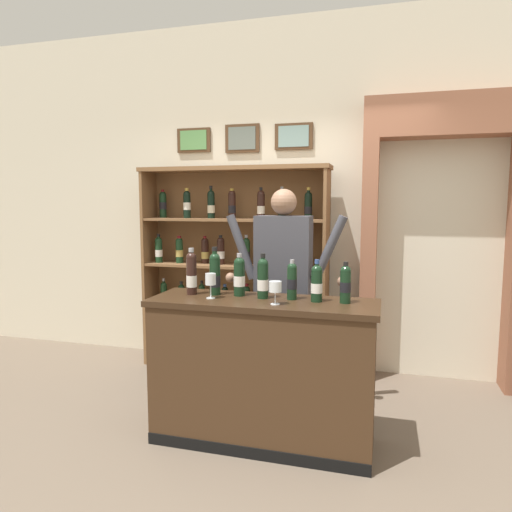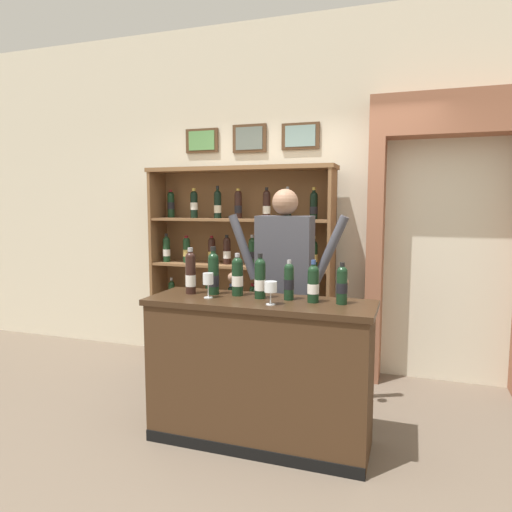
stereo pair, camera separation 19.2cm
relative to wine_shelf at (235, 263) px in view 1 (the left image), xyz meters
The scene contains 15 objects.
ground_plane 1.83m from the wine_shelf, 67.03° to the right, with size 14.00×14.00×0.02m, color #6B5B4C.
back_wall 0.94m from the wine_shelf, 28.51° to the left, with size 12.00×0.19×3.44m.
wine_shelf is the anchor object (origin of this frame).
archway_doorway 1.97m from the wine_shelf, ahead, with size 1.39×0.45×2.58m.
tasting_counter 1.61m from the wine_shelf, 64.69° to the right, with size 1.54×0.52×1.00m.
shopkeeper 1.01m from the wine_shelf, 49.20° to the right, with size 0.99×0.22×1.76m.
tasting_bottle_super_tuscan 1.32m from the wine_shelf, 85.25° to the right, with size 0.07×0.07×0.33m.
tasting_bottle_bianco 1.32m from the wine_shelf, 77.92° to the right, with size 0.08×0.08×0.34m.
tasting_bottle_brunello 1.36m from the wine_shelf, 70.42° to the right, with size 0.08×0.08×0.30m.
tasting_bottle_vin_santo 1.46m from the wine_shelf, 64.25° to the right, with size 0.08×0.08×0.31m.
tasting_bottle_riserva 1.55m from the wine_shelf, 57.33° to the right, with size 0.07×0.07×0.27m.
tasting_bottle_rosso 1.67m from the wine_shelf, 52.86° to the right, with size 0.08×0.08×0.28m.
tasting_bottle_grappa 1.78m from the wine_shelf, 47.95° to the right, with size 0.07×0.07×0.27m.
wine_glass_left 1.45m from the wine_shelf, 78.32° to the right, with size 0.07×0.07×0.17m.
wine_glass_center 1.67m from the wine_shelf, 62.86° to the right, with size 0.08×0.08×0.15m.
Camera 1 is at (0.85, -2.97, 1.65)m, focal length 32.56 mm.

